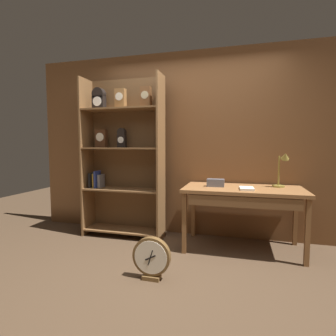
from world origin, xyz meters
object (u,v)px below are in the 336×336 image
bookshelf (122,154)px  open_repair_manual (247,188)px  desk_lamp (282,168)px  workbench (243,195)px  toolbox_small (216,183)px  round_clock_large (152,258)px

bookshelf → open_repair_manual: size_ratio=10.10×
desk_lamp → open_repair_manual: (-0.42, -0.28, -0.23)m
workbench → desk_lamp: (0.46, 0.17, 0.32)m
workbench → desk_lamp: desk_lamp is taller
workbench → desk_lamp: size_ratio=3.20×
toolbox_small → open_repair_manual: bearing=-19.8°
open_repair_manual → round_clock_large: 1.37m
desk_lamp → round_clock_large: (-1.30, -1.16, -0.80)m
workbench → toolbox_small: size_ratio=6.72×
workbench → round_clock_large: (-0.84, -0.98, -0.48)m
desk_lamp → toolbox_small: bearing=-169.8°
bookshelf → desk_lamp: (2.11, 0.04, -0.15)m
bookshelf → desk_lamp: 2.12m
bookshelf → toolbox_small: (1.32, -0.10, -0.34)m
bookshelf → desk_lamp: bookshelf is taller
workbench → bookshelf: bearing=175.5°
desk_lamp → open_repair_manual: 0.55m
round_clock_large → desk_lamp: bearing=41.7°
workbench → round_clock_large: bearing=-130.4°
open_repair_manual → round_clock_large: bearing=-138.2°
workbench → toolbox_small: toolbox_small is taller
round_clock_large → toolbox_small: bearing=63.4°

